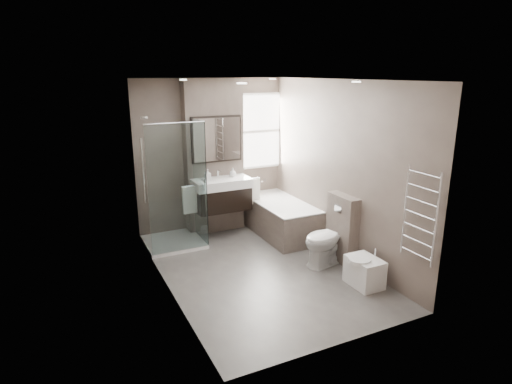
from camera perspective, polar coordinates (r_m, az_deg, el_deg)
room at (r=5.70m, az=0.56°, el=1.55°), size 2.70×3.90×2.70m
vanity_pier at (r=7.29m, az=-5.66°, el=4.64°), size 1.00×0.25×2.60m
vanity at (r=7.10m, az=-4.56°, el=-0.28°), size 0.95×0.47×0.66m
mirror_cabinet at (r=7.08m, az=-5.27°, el=7.03°), size 0.86×0.08×0.76m
towel_left at (r=6.92m, az=-8.82°, el=-1.04°), size 0.24×0.06×0.44m
towel_right at (r=7.30m, az=-0.41°, el=0.06°), size 0.24×0.06×0.44m
shower_enclosure at (r=6.88m, az=-10.12°, el=-3.18°), size 0.90×0.90×2.00m
bathtub at (r=7.32m, az=3.21°, el=-3.24°), size 0.75×1.60×0.57m
window at (r=7.67m, az=0.38°, el=8.11°), size 0.98×0.06×1.33m
toilet at (r=6.25m, az=9.60°, el=-6.07°), size 0.85×0.59×0.79m
cistern_box at (r=6.35m, az=11.43°, el=-4.81°), size 0.19×0.55×1.00m
bidet at (r=5.82m, az=14.22°, el=-10.20°), size 0.41×0.47×0.49m
towel_radiator at (r=5.24m, az=21.05°, el=-2.88°), size 0.03×0.49×1.10m
soap_bottle_a at (r=6.94m, az=-6.45°, el=2.29°), size 0.08×0.08×0.18m
soap_bottle_b at (r=7.18m, az=-3.12°, el=2.65°), size 0.11×0.11×0.14m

